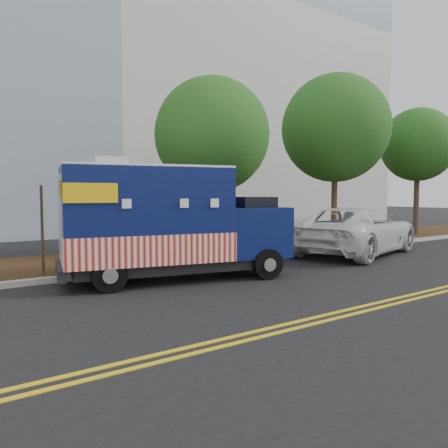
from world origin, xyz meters
TOP-DOWN VIEW (x-y plane):
  - ground at (0.00, 0.00)m, footprint 120.00×120.00m
  - curb at (0.00, 1.40)m, footprint 120.00×0.18m
  - mulch_strip at (0.00, 3.50)m, footprint 120.00×4.00m
  - centerline_near at (0.00, -4.45)m, footprint 120.00×0.10m
  - centerline_far at (0.00, -4.70)m, footprint 120.00×0.10m
  - office_building at (2.00, 22.00)m, footprint 46.00×20.00m
  - tree_b at (1.81, 3.38)m, footprint 4.10×4.10m
  - tree_c at (8.28, 3.32)m, footprint 4.72×4.72m
  - tree_d at (13.73, 2.68)m, footprint 3.64×3.64m
  - sign_post at (-4.37, 1.82)m, footprint 0.06×0.06m
  - food_truck at (-1.77, 0.15)m, footprint 6.12×3.33m
  - white_car at (6.11, 0.44)m, footprint 6.65×4.33m

SIDE VIEW (x-z plane):
  - ground at x=0.00m, z-range 0.00..0.00m
  - centerline_near at x=0.00m, z-range 0.00..0.01m
  - centerline_far at x=0.00m, z-range 0.00..0.01m
  - curb at x=0.00m, z-range 0.00..0.15m
  - mulch_strip at x=0.00m, z-range 0.00..0.15m
  - white_car at x=6.11m, z-range 0.00..1.70m
  - sign_post at x=-4.37m, z-range 0.00..2.40m
  - food_truck at x=-1.77m, z-range -0.14..2.92m
  - tree_b at x=1.81m, z-range 1.11..7.43m
  - tree_d at x=13.73m, z-range 1.39..7.85m
  - tree_c at x=8.28m, z-range 1.34..8.76m
  - office_building at x=2.00m, z-range 0.00..30.40m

